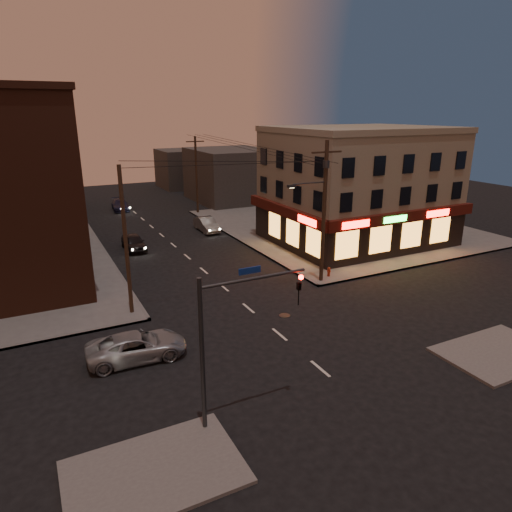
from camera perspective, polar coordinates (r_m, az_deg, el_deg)
ground at (r=26.06m, az=2.97°, el=-9.78°), size 120.00×120.00×0.00m
sidewalk_ne at (r=50.40m, az=10.04°, el=3.77°), size 24.00×28.00×0.15m
pizza_building at (r=43.82m, az=12.60°, el=8.57°), size 15.85×12.85×10.50m
bg_building_ne_a at (r=63.96m, az=-3.10°, el=10.08°), size 10.00×12.00×7.00m
bg_building_nw at (r=62.50m, az=-28.26°, el=8.30°), size 9.00×10.00×8.00m
bg_building_ne_b at (r=76.29m, az=-8.85°, el=10.77°), size 8.00×8.00×6.00m
utility_pole_main at (r=32.24m, az=8.37°, el=6.35°), size 4.20×0.44×10.00m
utility_pole_far at (r=55.64m, az=-7.45°, el=10.00°), size 0.26×0.26×9.00m
utility_pole_west at (r=27.91m, az=-15.97°, el=1.71°), size 0.24×0.24×9.00m
traffic_signal at (r=17.48m, az=-3.64°, el=-9.10°), size 4.49×0.32×6.47m
suv_cross at (r=24.19m, az=-14.64°, el=-10.86°), size 5.10×2.59×1.38m
sedan_near at (r=42.44m, az=-15.04°, el=1.67°), size 1.70×4.17×1.42m
sedan_mid at (r=47.69m, az=-6.20°, el=3.95°), size 1.62×4.44×1.45m
sedan_far at (r=60.11m, az=-16.61°, el=6.14°), size 2.29×4.79×1.35m
fire_hydrant at (r=34.59m, az=9.09°, el=-1.89°), size 0.32×0.32×0.71m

